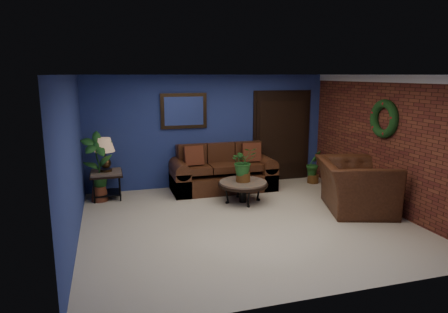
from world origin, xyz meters
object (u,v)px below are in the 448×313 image
object	(u,v)px
sofa	(222,174)
table_lamp	(105,151)
side_chair	(226,167)
end_table	(107,178)
armchair	(355,186)
coffee_table	(243,184)

from	to	relation	value
sofa	table_lamp	world-z (taller)	table_lamp
side_chair	end_table	bearing A→B (deg)	-179.38
sofa	armchair	world-z (taller)	sofa
sofa	table_lamp	xyz separation A→B (m)	(-2.46, -0.03, 0.67)
end_table	table_lamp	xyz separation A→B (m)	(-0.00, 0.00, 0.56)
coffee_table	table_lamp	xyz separation A→B (m)	(-2.60, 1.00, 0.64)
table_lamp	side_chair	world-z (taller)	table_lamp
end_table	side_chair	world-z (taller)	side_chair
coffee_table	side_chair	world-z (taller)	side_chair
sofa	coffee_table	world-z (taller)	sofa
armchair	table_lamp	bearing A→B (deg)	83.36
armchair	sofa	bearing A→B (deg)	61.86
coffee_table	end_table	world-z (taller)	end_table
coffee_table	end_table	distance (m)	2.78
sofa	armchair	distance (m)	2.87
table_lamp	armchair	world-z (taller)	table_lamp
sofa	end_table	size ratio (longest dim) A/B	3.56
table_lamp	armchair	xyz separation A→B (m)	(4.45, -2.03, -0.53)
table_lamp	side_chair	bearing A→B (deg)	1.41
sofa	coffee_table	size ratio (longest dim) A/B	2.27
table_lamp	side_chair	size ratio (longest dim) A/B	0.78
coffee_table	table_lamp	bearing A→B (deg)	158.95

